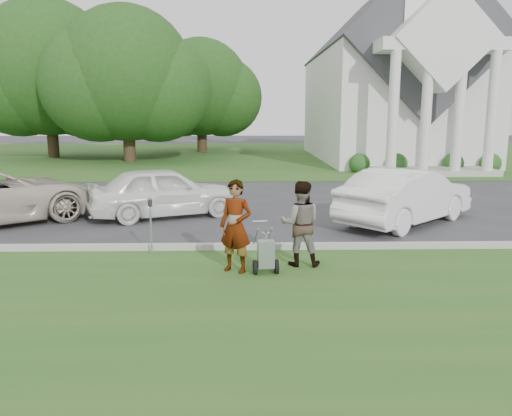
{
  "coord_description": "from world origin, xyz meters",
  "views": [
    {
      "loc": [
        -0.55,
        -10.47,
        3.07
      ],
      "look_at": [
        -0.32,
        0.0,
        1.08
      ],
      "focal_mm": 35.0,
      "sensor_mm": 36.0,
      "label": 1
    }
  ],
  "objects_px": {
    "person_right": "(300,224)",
    "car_b": "(165,192)",
    "parking_meter_near": "(151,219)",
    "tree_back": "(201,92)",
    "striping_cart": "(266,255)",
    "car_d": "(406,196)",
    "tree_far": "(48,74)",
    "church": "(390,69)",
    "tree_left": "(126,80)",
    "person_left": "(236,227)"
  },
  "relations": [
    {
      "from": "tree_back",
      "to": "car_d",
      "type": "relative_size",
      "value": 2.02
    },
    {
      "from": "parking_meter_near",
      "to": "person_right",
      "type": "bearing_deg",
      "value": -15.45
    },
    {
      "from": "person_left",
      "to": "parking_meter_near",
      "type": "xyz_separation_m",
      "value": [
        -1.88,
        1.28,
        -0.12
      ]
    },
    {
      "from": "church",
      "to": "car_d",
      "type": "distance_m",
      "value": 21.11
    },
    {
      "from": "church",
      "to": "tree_back",
      "type": "bearing_deg",
      "value": 152.15
    },
    {
      "from": "tree_left",
      "to": "person_left",
      "type": "height_order",
      "value": "tree_left"
    },
    {
      "from": "tree_far",
      "to": "car_b",
      "type": "distance_m",
      "value": 23.91
    },
    {
      "from": "tree_far",
      "to": "person_right",
      "type": "relative_size",
      "value": 6.71
    },
    {
      "from": "tree_back",
      "to": "parking_meter_near",
      "type": "xyz_separation_m",
      "value": [
        1.39,
        -29.76,
        -3.94
      ]
    },
    {
      "from": "striping_cart",
      "to": "tree_back",
      "type": "bearing_deg",
      "value": 90.59
    },
    {
      "from": "church",
      "to": "tree_left",
      "type": "bearing_deg",
      "value": -176.21
    },
    {
      "from": "church",
      "to": "parking_meter_near",
      "type": "bearing_deg",
      "value": -116.92
    },
    {
      "from": "church",
      "to": "tree_left",
      "type": "relative_size",
      "value": 2.27
    },
    {
      "from": "car_b",
      "to": "church",
      "type": "bearing_deg",
      "value": -53.82
    },
    {
      "from": "tree_back",
      "to": "car_b",
      "type": "bearing_deg",
      "value": -87.68
    },
    {
      "from": "tree_far",
      "to": "church",
      "type": "bearing_deg",
      "value": -4.66
    },
    {
      "from": "person_left",
      "to": "car_b",
      "type": "distance_m",
      "value": 5.86
    },
    {
      "from": "car_b",
      "to": "tree_left",
      "type": "bearing_deg",
      "value": -5.3
    },
    {
      "from": "person_right",
      "to": "tree_back",
      "type": "bearing_deg",
      "value": -76.43
    },
    {
      "from": "tree_far",
      "to": "car_d",
      "type": "bearing_deg",
      "value": -50.36
    },
    {
      "from": "church",
      "to": "parking_meter_near",
      "type": "height_order",
      "value": "church"
    },
    {
      "from": "tree_left",
      "to": "tree_far",
      "type": "xyz_separation_m",
      "value": [
        -6.0,
        3.0,
        0.58
      ]
    },
    {
      "from": "parking_meter_near",
      "to": "car_b",
      "type": "distance_m",
      "value": 4.15
    },
    {
      "from": "tree_back",
      "to": "striping_cart",
      "type": "relative_size",
      "value": 9.67
    },
    {
      "from": "person_right",
      "to": "car_d",
      "type": "distance_m",
      "value": 5.2
    },
    {
      "from": "parking_meter_near",
      "to": "car_d",
      "type": "relative_size",
      "value": 0.26
    },
    {
      "from": "striping_cart",
      "to": "parking_meter_near",
      "type": "bearing_deg",
      "value": 143.61
    },
    {
      "from": "church",
      "to": "tree_back",
      "type": "height_order",
      "value": "church"
    },
    {
      "from": "tree_back",
      "to": "car_b",
      "type": "relative_size",
      "value": 2.15
    },
    {
      "from": "tree_left",
      "to": "tree_back",
      "type": "relative_size",
      "value": 1.11
    },
    {
      "from": "car_b",
      "to": "tree_far",
      "type": "bearing_deg",
      "value": 6.91
    },
    {
      "from": "person_right",
      "to": "car_b",
      "type": "xyz_separation_m",
      "value": [
        -3.53,
        5.02,
        -0.11
      ]
    },
    {
      "from": "striping_cart",
      "to": "car_d",
      "type": "bearing_deg",
      "value": 40.66
    },
    {
      "from": "parking_meter_near",
      "to": "striping_cart",
      "type": "bearing_deg",
      "value": -29.94
    },
    {
      "from": "tree_back",
      "to": "car_b",
      "type": "distance_m",
      "value": 25.95
    },
    {
      "from": "tree_left",
      "to": "car_b",
      "type": "height_order",
      "value": "tree_left"
    },
    {
      "from": "tree_back",
      "to": "car_b",
      "type": "xyz_separation_m",
      "value": [
        1.04,
        -25.62,
        -3.97
      ]
    },
    {
      "from": "striping_cart",
      "to": "tree_far",
      "type": "bearing_deg",
      "value": 111.44
    },
    {
      "from": "parking_meter_near",
      "to": "tree_back",
      "type": "bearing_deg",
      "value": 92.67
    },
    {
      "from": "tree_left",
      "to": "car_d",
      "type": "height_order",
      "value": "tree_left"
    },
    {
      "from": "car_b",
      "to": "car_d",
      "type": "relative_size",
      "value": 0.94
    },
    {
      "from": "tree_back",
      "to": "car_b",
      "type": "height_order",
      "value": "tree_back"
    },
    {
      "from": "church",
      "to": "car_d",
      "type": "xyz_separation_m",
      "value": [
        -5.02,
        -19.85,
        -5.15
      ]
    },
    {
      "from": "tree_far",
      "to": "tree_back",
      "type": "distance_m",
      "value": 11.22
    },
    {
      "from": "tree_left",
      "to": "car_d",
      "type": "relative_size",
      "value": 2.23
    },
    {
      "from": "striping_cart",
      "to": "person_left",
      "type": "relative_size",
      "value": 0.55
    },
    {
      "from": "tree_far",
      "to": "person_right",
      "type": "height_order",
      "value": "tree_far"
    },
    {
      "from": "church",
      "to": "striping_cart",
      "type": "xyz_separation_m",
      "value": [
        -9.16,
        -24.3,
        -5.56
      ]
    },
    {
      "from": "person_left",
      "to": "person_right",
      "type": "height_order",
      "value": "person_left"
    },
    {
      "from": "tree_far",
      "to": "car_b",
      "type": "height_order",
      "value": "tree_far"
    }
  ]
}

